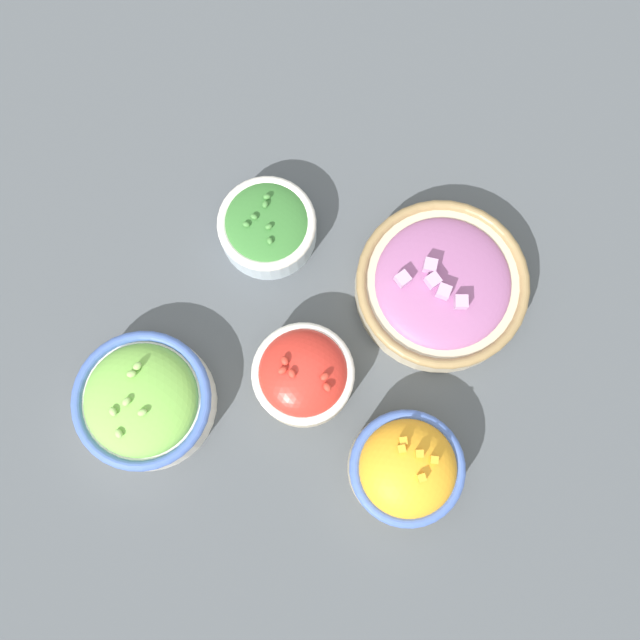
{
  "coord_description": "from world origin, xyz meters",
  "views": [
    {
      "loc": [
        -0.02,
        0.16,
        0.83
      ],
      "look_at": [
        0.0,
        0.0,
        0.03
      ],
      "focal_mm": 40.0,
      "sensor_mm": 36.0,
      "label": 1
    }
  ],
  "objects_px": {
    "bowl_broccoli": "(267,226)",
    "bowl_lettuce": "(144,401)",
    "bowl_cherry_tomatoes": "(303,375)",
    "bowl_red_onion": "(442,285)",
    "bowl_squash": "(406,468)"
  },
  "relations": [
    {
      "from": "bowl_broccoli",
      "to": "bowl_lettuce",
      "type": "xyz_separation_m",
      "value": [
        0.11,
        0.22,
        0.0
      ]
    },
    {
      "from": "bowl_red_onion",
      "to": "bowl_lettuce",
      "type": "height_order",
      "value": "bowl_lettuce"
    },
    {
      "from": "bowl_squash",
      "to": "bowl_broccoli",
      "type": "distance_m",
      "value": 0.32
    },
    {
      "from": "bowl_red_onion",
      "to": "bowl_cherry_tomatoes",
      "type": "distance_m",
      "value": 0.19
    },
    {
      "from": "bowl_lettuce",
      "to": "bowl_cherry_tomatoes",
      "type": "relative_size",
      "value": 1.35
    },
    {
      "from": "bowl_lettuce",
      "to": "bowl_squash",
      "type": "bearing_deg",
      "value": 172.75
    },
    {
      "from": "bowl_red_onion",
      "to": "bowl_cherry_tomatoes",
      "type": "relative_size",
      "value": 1.75
    },
    {
      "from": "bowl_broccoli",
      "to": "bowl_cherry_tomatoes",
      "type": "distance_m",
      "value": 0.18
    },
    {
      "from": "bowl_red_onion",
      "to": "bowl_squash",
      "type": "bearing_deg",
      "value": 84.05
    },
    {
      "from": "bowl_red_onion",
      "to": "bowl_broccoli",
      "type": "relative_size",
      "value": 1.73
    },
    {
      "from": "bowl_cherry_tomatoes",
      "to": "bowl_squash",
      "type": "bearing_deg",
      "value": 144.63
    },
    {
      "from": "bowl_lettuce",
      "to": "bowl_cherry_tomatoes",
      "type": "distance_m",
      "value": 0.18
    },
    {
      "from": "bowl_squash",
      "to": "bowl_cherry_tomatoes",
      "type": "relative_size",
      "value": 1.09
    },
    {
      "from": "bowl_cherry_tomatoes",
      "to": "bowl_red_onion",
      "type": "bearing_deg",
      "value": -139.52
    },
    {
      "from": "bowl_squash",
      "to": "bowl_lettuce",
      "type": "height_order",
      "value": "bowl_squash"
    }
  ]
}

